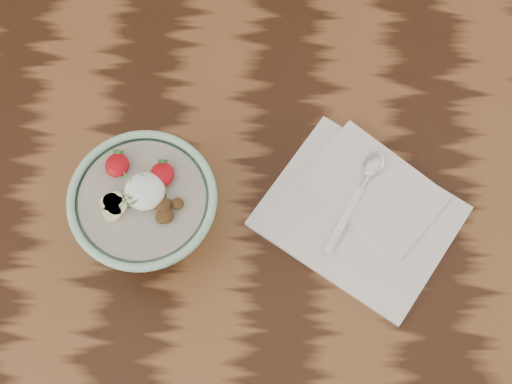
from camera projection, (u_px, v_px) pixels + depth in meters
table at (282, 248)px, 107.83cm from camera, size 160.00×90.00×75.00cm
breakfast_bowl at (146, 209)px, 93.37cm from camera, size 19.04×19.04×12.68cm
napkin at (362, 210)px, 99.44cm from camera, size 31.85×30.42×1.53cm
spoon at (367, 178)px, 99.83cm from camera, size 9.40×16.08×0.89cm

